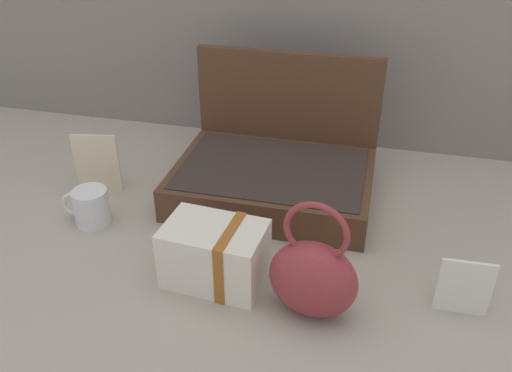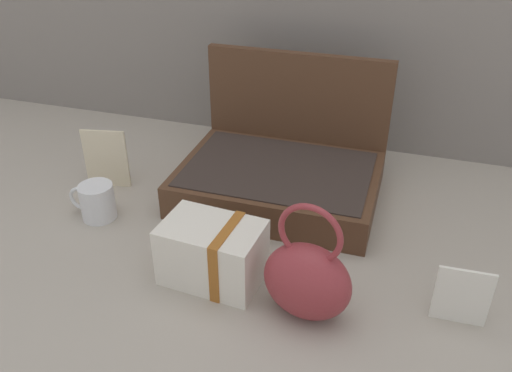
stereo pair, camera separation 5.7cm
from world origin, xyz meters
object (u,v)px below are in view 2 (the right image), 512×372
object	(u,v)px
open_suitcase	(282,168)
info_card_left	(462,297)
cream_toiletry_bag	(214,253)
teal_pouch_handbag	(307,279)
coffee_mug	(95,203)
poster_card_right	(106,159)

from	to	relation	value
open_suitcase	info_card_left	size ratio (longest dim) A/B	4.05
cream_toiletry_bag	open_suitcase	bearing A→B (deg)	83.39
teal_pouch_handbag	coffee_mug	xyz separation A→B (m)	(-0.53, 0.16, -0.04)
teal_pouch_handbag	poster_card_right	xyz separation A→B (m)	(-0.59, 0.30, -0.00)
open_suitcase	teal_pouch_handbag	world-z (taller)	open_suitcase
cream_toiletry_bag	coffee_mug	bearing A→B (deg)	161.33
coffee_mug	cream_toiletry_bag	bearing A→B (deg)	-18.67
teal_pouch_handbag	open_suitcase	bearing A→B (deg)	110.92
cream_toiletry_bag	coffee_mug	distance (m)	0.36
teal_pouch_handbag	cream_toiletry_bag	size ratio (longest dim) A/B	1.18
open_suitcase	poster_card_right	bearing A→B (deg)	-166.54
open_suitcase	coffee_mug	distance (m)	0.45
teal_pouch_handbag	cream_toiletry_bag	bearing A→B (deg)	167.51
open_suitcase	cream_toiletry_bag	xyz separation A→B (m)	(-0.04, -0.36, -0.00)
coffee_mug	poster_card_right	bearing A→B (deg)	109.92
teal_pouch_handbag	poster_card_right	world-z (taller)	teal_pouch_handbag
open_suitcase	cream_toiletry_bag	size ratio (longest dim) A/B	2.35
poster_card_right	teal_pouch_handbag	bearing A→B (deg)	-37.88
teal_pouch_handbag	coffee_mug	world-z (taller)	teal_pouch_handbag
coffee_mug	poster_card_right	size ratio (longest dim) A/B	0.74
open_suitcase	info_card_left	world-z (taller)	open_suitcase
coffee_mug	teal_pouch_handbag	bearing A→B (deg)	-16.46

